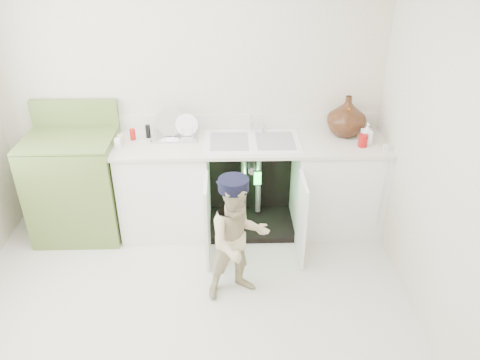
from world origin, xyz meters
name	(u,v)px	position (x,y,z in m)	size (l,w,h in m)	color
ground	(186,317)	(0.00, 0.00, 0.00)	(3.50, 3.50, 0.00)	beige
room_shell	(175,172)	(0.00, 0.00, 1.25)	(6.00, 5.50, 1.26)	beige
counter_run	(256,182)	(0.59, 1.21, 0.48)	(2.44, 1.02, 1.27)	white
avocado_stove	(77,184)	(-1.06, 1.18, 0.50)	(0.78, 0.65, 1.22)	olive
repair_worker	(238,239)	(0.40, 0.27, 0.52)	(0.60, 0.86, 1.04)	#C5B98D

